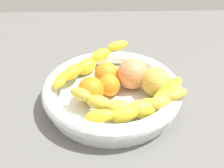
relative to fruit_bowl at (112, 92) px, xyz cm
name	(u,v)px	position (x,y,z in cm)	size (l,w,h in cm)	color
kitchen_counter	(112,106)	(0.00, 0.00, -4.40)	(120.00, 120.00, 3.00)	slate
fruit_bowl	(112,92)	(0.00, 0.00, 0.00)	(32.70, 32.70, 5.59)	white
banana_draped_left	(144,105)	(6.62, -7.15, 1.76)	(23.17, 15.25, 4.45)	yellow
banana_draped_right	(129,103)	(3.45, -7.23, 2.20)	(26.69, 7.92, 4.74)	yellow
banana_arching_top	(88,63)	(-5.87, 9.17, 2.36)	(19.43, 22.15, 5.75)	yellow
orange_front	(106,74)	(-1.26, 4.09, 2.23)	(6.05, 6.05, 6.05)	orange
orange_mid_left	(91,90)	(-4.82, -2.31, 2.26)	(6.12, 6.12, 6.12)	orange
orange_mid_right	(109,86)	(-0.73, -0.21, 1.84)	(5.29, 5.29, 5.29)	orange
peach_blush	(132,74)	(4.99, 3.00, 2.92)	(7.43, 7.43, 7.43)	#ED925B
apple_yellow	(156,82)	(10.28, -0.25, 2.67)	(6.93, 6.93, 6.93)	#E5C04C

